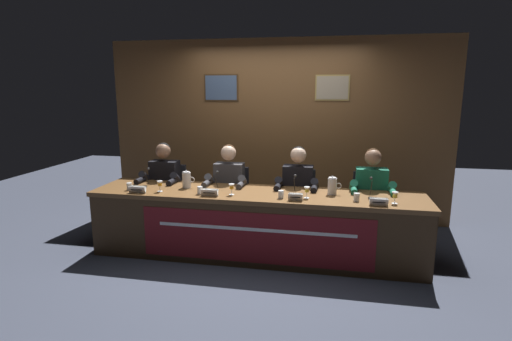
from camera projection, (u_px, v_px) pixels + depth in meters
The scene contains 29 objects.
ground_plane at pixel (256, 254), 4.68m from camera, with size 12.00×12.00×0.00m, color #383D4C.
wall_back_panelled at pixel (275, 130), 5.85m from camera, with size 4.96×0.14×2.60m.
conference_table at pixel (254, 215), 4.46m from camera, with size 3.76×0.77×0.75m.
chair_far_left at pixel (170, 200), 5.38m from camera, with size 0.44×0.44×0.90m.
panelist_far_left at pixel (163, 183), 5.13m from camera, with size 0.51×0.48×1.23m.
nameplate_far_left at pixel (137, 189), 4.49m from camera, with size 0.20×0.06×0.08m.
juice_glass_far_left at pixel (160, 184), 4.54m from camera, with size 0.06×0.06×0.12m.
water_cup_far_left at pixel (129, 187), 4.61m from camera, with size 0.06×0.06×0.08m.
microphone_far_left at pixel (146, 181), 4.76m from camera, with size 0.06×0.17×0.22m.
chair_center_left at pixel (232, 203), 5.22m from camera, with size 0.44×0.44×0.90m.
panelist_center_left at pixel (228, 186), 4.97m from camera, with size 0.51×0.48×1.23m.
nameplate_center_left at pixel (209, 193), 4.35m from camera, with size 0.19×0.06×0.08m.
juice_glass_center_left at pixel (232, 187), 4.39m from camera, with size 0.06×0.06×0.12m.
water_cup_center_left at pixel (200, 191), 4.44m from camera, with size 0.06×0.06×0.08m.
microphone_center_left at pixel (215, 184), 4.58m from camera, with size 0.06×0.17×0.22m.
chair_center_right at pixel (298, 207), 5.06m from camera, with size 0.44×0.44×0.90m.
panelist_center_right at pixel (297, 189), 4.81m from camera, with size 0.51×0.48×1.23m.
nameplate_center_right at pixel (295, 197), 4.18m from camera, with size 0.15×0.06×0.08m.
juice_glass_center_right at pixel (307, 190), 4.26m from camera, with size 0.06×0.06×0.12m.
water_cup_center_right at pixel (281, 195), 4.27m from camera, with size 0.06×0.06×0.08m.
microphone_center_right at pixel (294, 189), 4.38m from camera, with size 0.06×0.17×0.22m.
chair_far_right at pixel (369, 211), 4.90m from camera, with size 0.44×0.44×0.90m.
panelist_far_right at pixel (371, 193), 4.65m from camera, with size 0.51×0.48×1.23m.
nameplate_far_right at pixel (379, 202), 3.99m from camera, with size 0.18×0.06×0.08m.
juice_glass_far_right at pixel (395, 196), 4.06m from camera, with size 0.06×0.06×0.12m.
water_cup_far_right at pixel (357, 198), 4.16m from camera, with size 0.06×0.06×0.08m.
microphone_far_right at pixel (371, 191), 4.26m from camera, with size 0.06×0.17×0.22m.
water_pitcher_left_side at pixel (187, 180), 4.71m from camera, with size 0.15×0.10×0.21m.
water_pitcher_right_side at pixel (332, 186), 4.42m from camera, with size 0.15×0.10×0.21m.
Camera 1 is at (0.84, -4.30, 1.91)m, focal length 28.08 mm.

